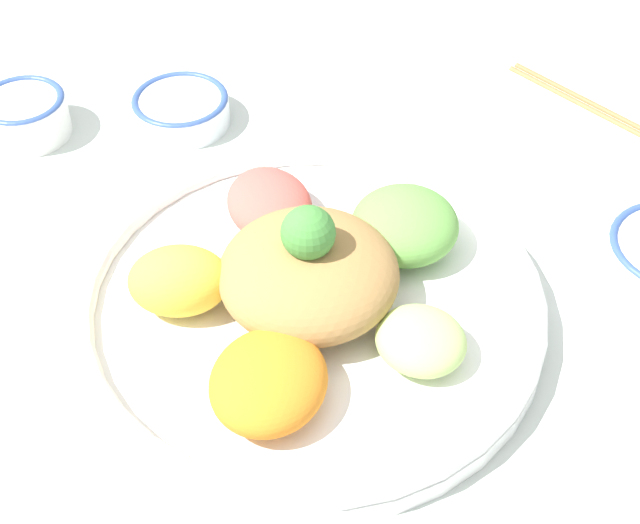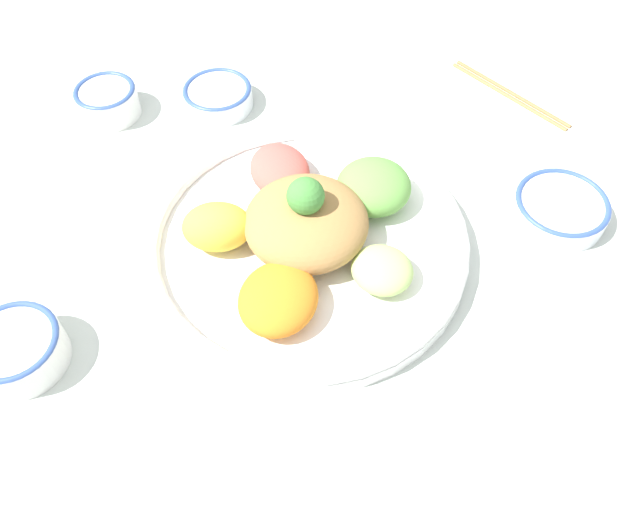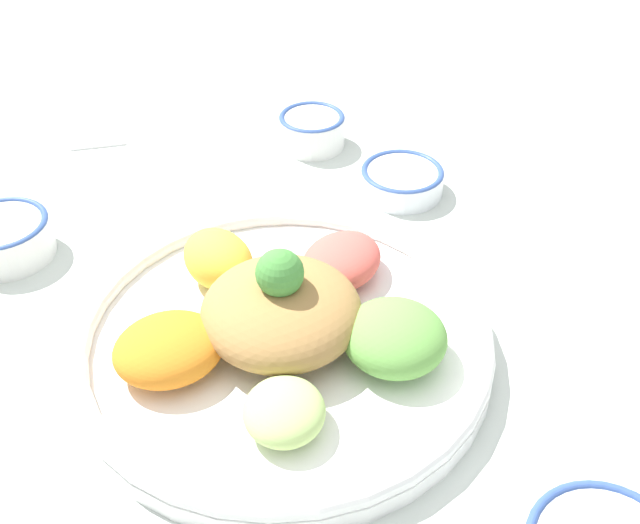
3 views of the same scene
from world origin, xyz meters
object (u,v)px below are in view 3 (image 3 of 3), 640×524
object	(u,v)px
sauce_bowl_red	(5,236)
rice_bowl_plain	(312,129)
salad_platter	(283,330)
rice_bowl_blue	(402,179)
serving_spoon_extra	(124,141)

from	to	relation	value
sauce_bowl_red	rice_bowl_plain	distance (m)	0.41
salad_platter	rice_bowl_blue	world-z (taller)	salad_platter
salad_platter	rice_bowl_plain	world-z (taller)	salad_platter
sauce_bowl_red	serving_spoon_extra	world-z (taller)	sauce_bowl_red
salad_platter	serving_spoon_extra	xyz separation A→B (m)	(0.46, -0.02, -0.03)
sauce_bowl_red	rice_bowl_plain	bearing A→B (deg)	-87.09
rice_bowl_blue	salad_platter	bearing A→B (deg)	120.91
serving_spoon_extra	salad_platter	bearing A→B (deg)	107.76
sauce_bowl_red	serving_spoon_extra	distance (m)	0.26
sauce_bowl_red	salad_platter	bearing A→B (deg)	-148.66
rice_bowl_blue	serving_spoon_extra	size ratio (longest dim) A/B	0.89
serving_spoon_extra	rice_bowl_blue	bearing A→B (deg)	149.22
rice_bowl_blue	serving_spoon_extra	xyz separation A→B (m)	(0.30, 0.25, -0.02)
sauce_bowl_red	rice_bowl_blue	size ratio (longest dim) A/B	0.99
salad_platter	rice_bowl_plain	xyz separation A→B (m)	(0.32, -0.23, -0.00)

